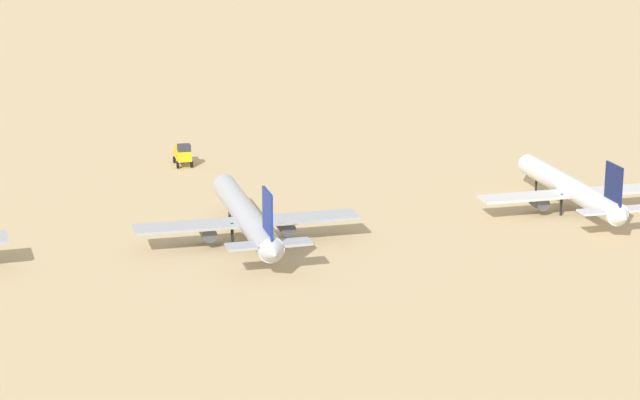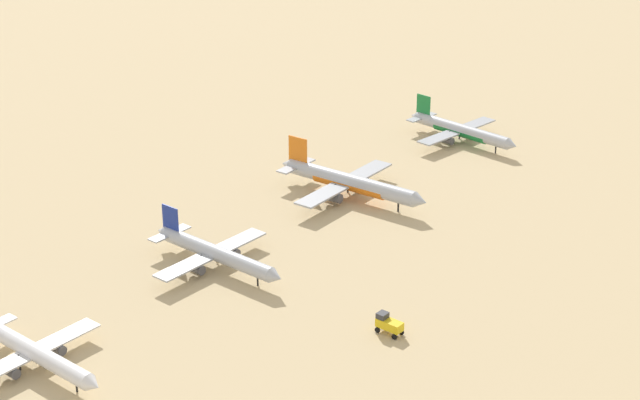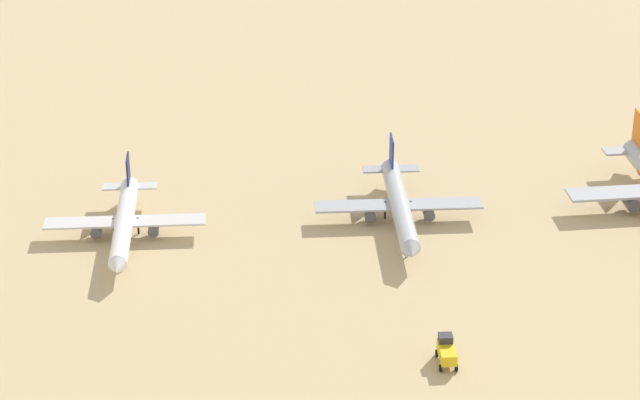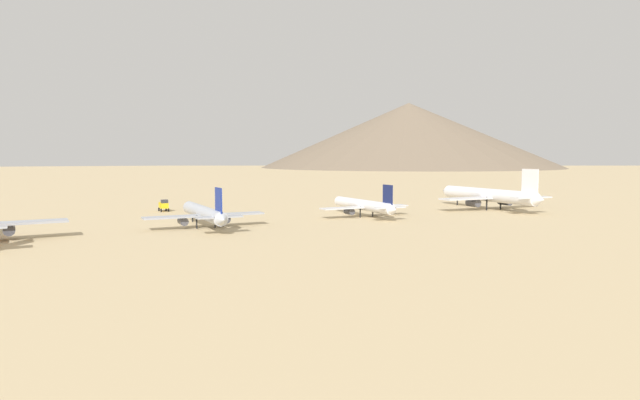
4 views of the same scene
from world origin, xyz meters
name	(u,v)px [view 3 (image 3 of 4)]	position (x,y,z in m)	size (l,w,h in m)	color
ground_plane	(403,223)	(0.00, 0.00, 0.00)	(1800.00, 1800.00, 0.00)	tan
parked_jet_1	(124,222)	(7.29, -48.72, 3.38)	(34.79, 28.32, 10.03)	white
parked_jet_2	(399,205)	(0.05, -0.75, 3.61)	(37.21, 30.28, 10.73)	#B2B7C1
service_truck	(447,351)	(44.42, 4.92, 2.08)	(5.38, 3.09, 3.90)	yellow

